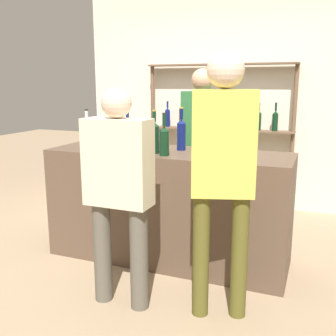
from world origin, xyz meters
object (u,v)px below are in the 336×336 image
customer_center (119,184)px  counter_bottle_2 (221,139)px  counter_bottle_5 (87,133)px  counter_bottle_1 (154,137)px  cork_jar (161,141)px  counter_bottle_3 (164,140)px  customer_right (223,164)px  counter_bottle_4 (128,134)px  counter_bottle_0 (181,134)px  server_behind_counter (202,137)px  ice_bucket (111,135)px

customer_center → counter_bottle_2: bearing=-34.3°
counter_bottle_2 → counter_bottle_5: bearing=-179.3°
counter_bottle_1 → cork_jar: 0.21m
counter_bottle_1 → counter_bottle_3: (0.12, -0.07, -0.01)m
counter_bottle_5 → cork_jar: 0.68m
counter_bottle_5 → customer_right: customer_right is taller
counter_bottle_2 → cork_jar: (-0.58, 0.14, -0.07)m
counter_bottle_2 → counter_bottle_4: 0.91m
counter_bottle_0 → cork_jar: counter_bottle_0 is taller
counter_bottle_4 → server_behind_counter: server_behind_counter is taller
counter_bottle_1 → counter_bottle_5: counter_bottle_1 is taller
counter_bottle_3 → customer_center: customer_center is taller
counter_bottle_2 → ice_bucket: (-1.06, 0.11, -0.03)m
counter_bottle_0 → counter_bottle_2: counter_bottle_0 is taller
counter_bottle_2 → server_behind_counter: (-0.40, 0.81, -0.11)m
cork_jar → counter_bottle_3: bearing=-61.8°
counter_bottle_2 → counter_bottle_4: (-0.90, 0.14, -0.02)m
counter_bottle_3 → counter_bottle_5: 0.80m
counter_bottle_2 → customer_right: (0.17, -0.63, -0.07)m
ice_bucket → customer_right: size_ratio=0.13×
counter_bottle_0 → server_behind_counter: bearing=90.0°
counter_bottle_0 → counter_bottle_2: 0.44m
counter_bottle_4 → server_behind_counter: 0.84m
cork_jar → customer_right: (0.75, -0.77, -0.00)m
counter_bottle_2 → cork_jar: size_ratio=2.42×
counter_bottle_3 → counter_bottle_4: (-0.46, 0.26, -0.00)m
counter_bottle_0 → customer_right: customer_right is taller
counter_bottle_1 → counter_bottle_5: 0.68m
customer_right → customer_center: bearing=82.0°
counter_bottle_5 → cork_jar: (0.65, 0.16, -0.06)m
cork_jar → customer_center: bearing=-86.3°
ice_bucket → server_behind_counter: (0.66, 0.70, -0.08)m
counter_bottle_1 → counter_bottle_5: (-0.68, 0.04, -0.00)m
counter_bottle_3 → customer_right: (0.61, -0.52, -0.06)m
server_behind_counter → counter_bottle_5: bearing=-30.1°
counter_bottle_1 → customer_center: (0.03, -0.70, -0.24)m
counter_bottle_1 → ice_bucket: counter_bottle_1 is taller
counter_bottle_1 → ice_bucket: size_ratio=1.59×
counter_bottle_3 → ice_bucket: counter_bottle_3 is taller
counter_bottle_3 → counter_bottle_2: bearing=15.0°
cork_jar → customer_center: customer_center is taller
ice_bucket → counter_bottle_4: bearing=13.3°
counter_bottle_1 → customer_right: (0.73, -0.58, -0.07)m
counter_bottle_5 → customer_center: bearing=-45.9°
counter_bottle_3 → ice_bucket: size_ratio=1.51×
customer_center → counter_bottle_3: bearing=-6.9°
counter_bottle_2 → customer_center: bearing=-124.6°
counter_bottle_4 → customer_right: customer_right is taller
counter_bottle_5 → ice_bucket: size_ratio=1.53×
counter_bottle_1 → cork_jar: (-0.02, 0.19, -0.07)m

